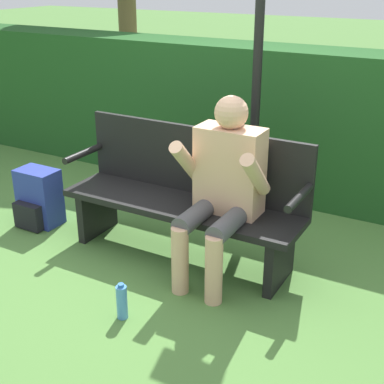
% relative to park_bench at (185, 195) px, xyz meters
% --- Properties ---
extents(ground_plane, '(40.00, 40.00, 0.00)m').
position_rel_park_bench_xyz_m(ground_plane, '(0.00, -0.07, -0.45)').
color(ground_plane, '#4C7A38').
extents(hedge_back, '(12.00, 0.55, 1.31)m').
position_rel_park_bench_xyz_m(hedge_back, '(0.00, 1.43, 0.20)').
color(hedge_back, '#1E4C1E').
rests_on(hedge_back, ground).
extents(park_bench, '(1.74, 0.46, 0.92)m').
position_rel_park_bench_xyz_m(park_bench, '(0.00, 0.00, 0.00)').
color(park_bench, black).
rests_on(park_bench, ground).
extents(person_seated, '(0.57, 0.61, 1.20)m').
position_rel_park_bench_xyz_m(person_seated, '(0.35, -0.12, 0.21)').
color(person_seated, '#DBA884').
rests_on(person_seated, ground).
extents(backpack, '(0.33, 0.29, 0.46)m').
position_rel_park_bench_xyz_m(backpack, '(-1.27, -0.17, -0.24)').
color(backpack, '#283893').
rests_on(backpack, ground).
extents(water_bottle, '(0.07, 0.07, 0.23)m').
position_rel_park_bench_xyz_m(water_bottle, '(0.07, -0.88, -0.34)').
color(water_bottle, '#4C8CCC').
rests_on(water_bottle, ground).
extents(signpost, '(0.38, 0.09, 2.43)m').
position_rel_park_bench_xyz_m(signpost, '(0.21, 0.69, 0.94)').
color(signpost, black).
rests_on(signpost, ground).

